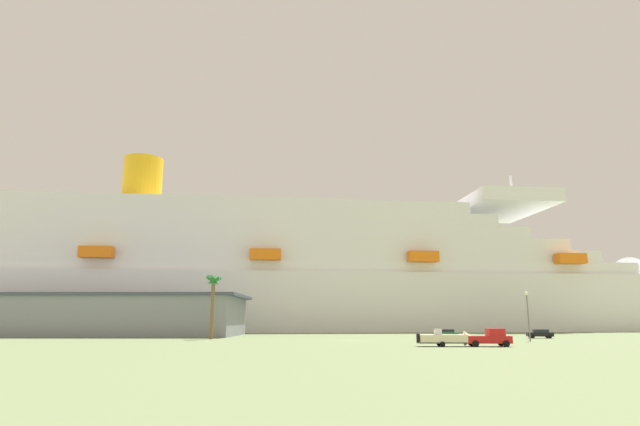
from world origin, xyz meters
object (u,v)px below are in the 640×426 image
(cruise_ship, at_px, (273,278))
(street_lamp, at_px, (528,308))
(pickup_truck, at_px, (489,338))
(parked_car_black_coupe, at_px, (540,334))
(palm_tree, at_px, (213,288))
(small_boat_on_trailer, at_px, (448,339))
(parked_car_green_wagon, at_px, (446,333))

(cruise_ship, relative_size, street_lamp, 36.89)
(pickup_truck, xyz_separation_m, parked_car_black_coupe, (19.42, 28.14, -0.21))
(pickup_truck, relative_size, parked_car_black_coupe, 1.22)
(street_lamp, bearing_deg, palm_tree, 168.07)
(small_boat_on_trailer, bearing_deg, street_lamp, 41.43)
(cruise_ship, distance_m, parked_car_black_coupe, 75.80)
(cruise_ship, height_order, parked_car_green_wagon, cruise_ship)
(pickup_truck, relative_size, street_lamp, 0.75)
(cruise_ship, bearing_deg, parked_car_green_wagon, -56.35)
(pickup_truck, distance_m, parked_car_black_coupe, 34.19)
(palm_tree, height_order, parked_car_green_wagon, palm_tree)
(parked_car_green_wagon, bearing_deg, street_lamp, -57.06)
(palm_tree, height_order, parked_car_black_coupe, palm_tree)
(pickup_truck, xyz_separation_m, palm_tree, (-39.26, 26.04, 7.66))
(street_lamp, bearing_deg, parked_car_black_coupe, 59.61)
(cruise_ship, height_order, palm_tree, cruise_ship)
(parked_car_black_coupe, bearing_deg, palm_tree, -177.95)
(small_boat_on_trailer, bearing_deg, palm_tree, 142.97)
(cruise_ship, xyz_separation_m, street_lamp, (44.04, -66.56, -10.09))
(cruise_ship, xyz_separation_m, parked_car_green_wagon, (34.82, -52.32, -14.26))
(small_boat_on_trailer, relative_size, palm_tree, 0.74)
(street_lamp, relative_size, parked_car_green_wagon, 1.65)
(parked_car_green_wagon, bearing_deg, parked_car_black_coupe, -4.55)
(small_boat_on_trailer, xyz_separation_m, palm_tree, (-34.16, 25.77, 7.74))
(palm_tree, bearing_deg, small_boat_on_trailer, -37.03)
(small_boat_on_trailer, bearing_deg, parked_car_black_coupe, 48.65)
(small_boat_on_trailer, xyz_separation_m, street_lamp, (16.96, 14.97, 4.05))
(cruise_ship, relative_size, small_boat_on_trailer, 34.83)
(parked_car_green_wagon, height_order, parked_car_black_coupe, same)
(cruise_ship, relative_size, parked_car_black_coupe, 60.16)
(street_lamp, distance_m, parked_car_black_coupe, 15.53)
(pickup_truck, bearing_deg, palm_tree, 146.44)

